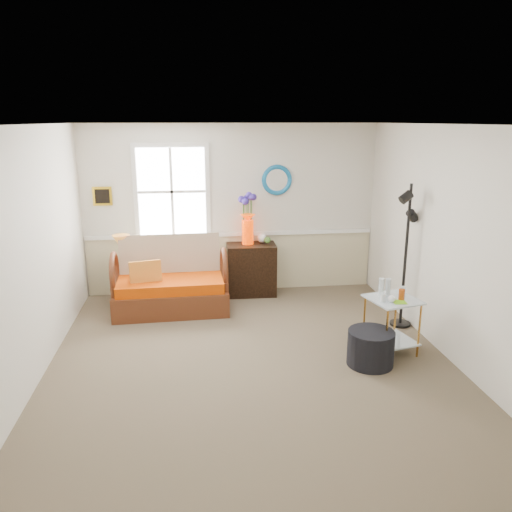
{
  "coord_description": "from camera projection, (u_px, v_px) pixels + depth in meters",
  "views": [
    {
      "loc": [
        -0.6,
        -5.11,
        2.65
      ],
      "look_at": [
        0.1,
        0.29,
        1.15
      ],
      "focal_mm": 35.0,
      "sensor_mm": 36.0,
      "label": 1
    }
  ],
  "objects": [
    {
      "name": "floor",
      "position": [
        251.0,
        361.0,
        5.66
      ],
      "size": [
        4.5,
        5.0,
        0.01
      ],
      "primitive_type": "cube",
      "color": "#746249",
      "rests_on": "ground"
    },
    {
      "name": "ceiling",
      "position": [
        250.0,
        124.0,
        4.97
      ],
      "size": [
        4.5,
        5.0,
        0.01
      ],
      "primitive_type": "cube",
      "color": "white",
      "rests_on": "walls"
    },
    {
      "name": "walls",
      "position": [
        250.0,
        250.0,
        5.32
      ],
      "size": [
        4.51,
        5.01,
        2.6
      ],
      "color": "silver",
      "rests_on": "floor"
    },
    {
      "name": "wainscot",
      "position": [
        232.0,
        263.0,
        7.91
      ],
      "size": [
        4.46,
        0.02,
        0.9
      ],
      "primitive_type": "cube",
      "color": "#C2B78E",
      "rests_on": "walls"
    },
    {
      "name": "chair_rail",
      "position": [
        232.0,
        234.0,
        7.78
      ],
      "size": [
        4.46,
        0.04,
        0.06
      ],
      "primitive_type": "cube",
      "color": "white",
      "rests_on": "walls"
    },
    {
      "name": "window",
      "position": [
        172.0,
        192.0,
        7.49
      ],
      "size": [
        1.14,
        0.06,
        1.44
      ],
      "primitive_type": null,
      "color": "white",
      "rests_on": "walls"
    },
    {
      "name": "picture",
      "position": [
        102.0,
        196.0,
        7.39
      ],
      "size": [
        0.28,
        0.03,
        0.28
      ],
      "primitive_type": "cube",
      "color": "gold",
      "rests_on": "walls"
    },
    {
      "name": "mirror",
      "position": [
        277.0,
        180.0,
        7.66
      ],
      "size": [
        0.47,
        0.07,
        0.47
      ],
      "primitive_type": "torus",
      "rotation": [
        1.57,
        0.0,
        0.0
      ],
      "color": "#1C7FBC",
      "rests_on": "walls"
    },
    {
      "name": "loveseat",
      "position": [
        170.0,
        275.0,
        7.05
      ],
      "size": [
        1.61,
        0.94,
        1.03
      ],
      "primitive_type": null,
      "rotation": [
        0.0,
        0.0,
        0.03
      ],
      "color": "#502A10",
      "rests_on": "floor"
    },
    {
      "name": "throw_pillow",
      "position": [
        146.0,
        276.0,
        6.89
      ],
      "size": [
        0.44,
        0.19,
        0.43
      ],
      "primitive_type": null,
      "rotation": [
        0.0,
        0.0,
        0.21
      ],
      "color": "#DC590F",
      "rests_on": "loveseat"
    },
    {
      "name": "lamp_stand",
      "position": [
        124.0,
        283.0,
        7.43
      ],
      "size": [
        0.42,
        0.42,
        0.57
      ],
      "primitive_type": null,
      "rotation": [
        0.0,
        0.0,
        0.36
      ],
      "color": "black",
      "rests_on": "floor"
    },
    {
      "name": "table_lamp",
      "position": [
        122.0,
        250.0,
        7.29
      ],
      "size": [
        0.34,
        0.34,
        0.45
      ],
      "primitive_type": null,
      "rotation": [
        0.0,
        0.0,
        0.56
      ],
      "color": "#C57627",
      "rests_on": "lamp_stand"
    },
    {
      "name": "potted_plant",
      "position": [
        131.0,
        255.0,
        7.37
      ],
      "size": [
        0.46,
        0.48,
        0.29
      ],
      "primitive_type": "imported",
      "rotation": [
        0.0,
        0.0,
        0.48
      ],
      "color": "#4C7E2F",
      "rests_on": "lamp_stand"
    },
    {
      "name": "cabinet",
      "position": [
        251.0,
        269.0,
        7.75
      ],
      "size": [
        0.76,
        0.5,
        0.8
      ],
      "primitive_type": null,
      "rotation": [
        0.0,
        0.0,
        -0.03
      ],
      "color": "black",
      "rests_on": "floor"
    },
    {
      "name": "flower_vase",
      "position": [
        248.0,
        219.0,
        7.58
      ],
      "size": [
        0.24,
        0.24,
        0.77
      ],
      "primitive_type": null,
      "rotation": [
        0.0,
        0.0,
        -0.08
      ],
      "color": "#E93300",
      "rests_on": "cabinet"
    },
    {
      "name": "side_table",
      "position": [
        391.0,
        326.0,
        5.8
      ],
      "size": [
        0.63,
        0.63,
        0.67
      ],
      "primitive_type": null,
      "rotation": [
        0.0,
        0.0,
        0.24
      ],
      "color": "#B87B2B",
      "rests_on": "floor"
    },
    {
      "name": "tabletop_items",
      "position": [
        393.0,
        290.0,
        5.68
      ],
      "size": [
        0.39,
        0.39,
        0.22
      ],
      "primitive_type": null,
      "rotation": [
        0.0,
        0.0,
        -0.08
      ],
      "color": "silver",
      "rests_on": "side_table"
    },
    {
      "name": "floor_lamp",
      "position": [
        405.0,
        257.0,
        6.41
      ],
      "size": [
        0.31,
        0.31,
        1.88
      ],
      "primitive_type": null,
      "rotation": [
        0.0,
        0.0,
        0.16
      ],
      "color": "black",
      "rests_on": "floor"
    },
    {
      "name": "ottoman",
      "position": [
        371.0,
        348.0,
        5.53
      ],
      "size": [
        0.57,
        0.57,
        0.4
      ],
      "primitive_type": "cylinder",
      "rotation": [
        0.0,
        0.0,
        0.11
      ],
      "color": "black",
      "rests_on": "floor"
    }
  ]
}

